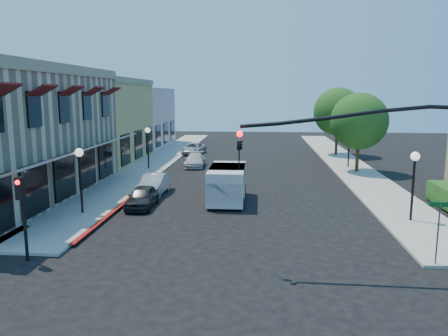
# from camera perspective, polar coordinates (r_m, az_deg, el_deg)

# --- Properties ---
(ground) EXTENTS (120.00, 120.00, 0.00)m
(ground) POSITION_cam_1_polar(r_m,az_deg,el_deg) (15.28, 0.93, -15.01)
(ground) COLOR black
(ground) RESTS_ON ground
(sidewalk_left) EXTENTS (3.50, 50.00, 0.12)m
(sidewalk_left) POSITION_cam_1_polar(r_m,az_deg,el_deg) (42.45, -8.45, 1.03)
(sidewalk_left) COLOR gray
(sidewalk_left) RESTS_ON ground
(sidewalk_right) EXTENTS (3.50, 50.00, 0.12)m
(sidewalk_right) POSITION_cam_1_polar(r_m,az_deg,el_deg) (42.07, 15.44, 0.71)
(sidewalk_right) COLOR gray
(sidewalk_right) RESTS_ON ground
(curb_red_strip) EXTENTS (0.25, 10.00, 0.06)m
(curb_red_strip) POSITION_cam_1_polar(r_m,az_deg,el_deg) (24.07, -14.45, -6.00)
(curb_red_strip) COLOR maroon
(curb_red_strip) RESTS_ON ground
(yellow_stucco_building) EXTENTS (10.00, 12.00, 7.60)m
(yellow_stucco_building) POSITION_cam_1_polar(r_m,az_deg,el_deg) (43.18, -17.68, 5.82)
(yellow_stucco_building) COLOR tan
(yellow_stucco_building) RESTS_ON ground
(pink_stucco_building) EXTENTS (10.00, 12.00, 7.00)m
(pink_stucco_building) POSITION_cam_1_polar(r_m,az_deg,el_deg) (54.46, -12.86, 6.43)
(pink_stucco_building) COLOR beige
(pink_stucco_building) RESTS_ON ground
(street_tree_a) EXTENTS (4.56, 4.56, 6.48)m
(street_tree_a) POSITION_cam_1_polar(r_m,az_deg,el_deg) (36.77, 17.23, 5.86)
(street_tree_a) COLOR #3A2817
(street_tree_a) RESTS_ON ground
(street_tree_b) EXTENTS (4.94, 4.94, 7.02)m
(street_tree_b) POSITION_cam_1_polar(r_m,az_deg,el_deg) (46.56, 14.63, 7.13)
(street_tree_b) COLOR #3A2817
(street_tree_b) RESTS_ON ground
(signal_mast_arm) EXTENTS (8.01, 0.39, 6.00)m
(signal_mast_arm) POSITION_cam_1_polar(r_m,az_deg,el_deg) (16.29, 22.38, 0.84)
(signal_mast_arm) COLOR black
(signal_mast_arm) RESTS_ON ground
(secondary_signal) EXTENTS (0.28, 0.42, 3.32)m
(secondary_signal) POSITION_cam_1_polar(r_m,az_deg,el_deg) (18.13, -24.90, -4.19)
(secondary_signal) COLOR black
(secondary_signal) RESTS_ON ground
(street_name_sign) EXTENTS (0.80, 0.06, 2.50)m
(street_name_sign) POSITION_cam_1_polar(r_m,az_deg,el_deg) (17.97, 26.24, -6.45)
(street_name_sign) COLOR #595B5E
(street_name_sign) RESTS_ON ground
(lamppost_left_near) EXTENTS (0.44, 0.44, 3.57)m
(lamppost_left_near) POSITION_cam_1_polar(r_m,az_deg,el_deg) (24.07, -18.32, 0.48)
(lamppost_left_near) COLOR black
(lamppost_left_near) RESTS_ON ground
(lamppost_left_far) EXTENTS (0.44, 0.44, 3.57)m
(lamppost_left_far) POSITION_cam_1_polar(r_m,az_deg,el_deg) (37.25, -9.92, 3.94)
(lamppost_left_far) COLOR black
(lamppost_left_far) RESTS_ON ground
(lamppost_right_near) EXTENTS (0.44, 0.44, 3.57)m
(lamppost_right_near) POSITION_cam_1_polar(r_m,az_deg,el_deg) (23.42, 23.60, -0.09)
(lamppost_right_near) COLOR black
(lamppost_right_near) RESTS_ON ground
(lamppost_right_far) EXTENTS (0.44, 0.44, 3.57)m
(lamppost_right_far) POSITION_cam_1_polar(r_m,az_deg,el_deg) (38.78, 16.06, 3.93)
(lamppost_right_far) COLOR black
(lamppost_right_far) RESTS_ON ground
(white_van) EXTENTS (2.12, 4.74, 2.10)m
(white_van) POSITION_cam_1_polar(r_m,az_deg,el_deg) (25.89, 0.42, -1.82)
(white_van) COLOR silver
(white_van) RESTS_ON ground
(parked_car_a) EXTENTS (1.48, 3.54, 1.20)m
(parked_car_a) POSITION_cam_1_polar(r_m,az_deg,el_deg) (25.23, -10.63, -3.73)
(parked_car_a) COLOR black
(parked_car_a) RESTS_ON ground
(parked_car_b) EXTENTS (1.48, 3.98, 1.30)m
(parked_car_b) POSITION_cam_1_polar(r_m,az_deg,el_deg) (28.27, -9.13, -2.13)
(parked_car_b) COLOR silver
(parked_car_b) RESTS_ON ground
(parked_car_c) EXTENTS (1.85, 4.10, 1.17)m
(parked_car_c) POSITION_cam_1_polar(r_m,az_deg,el_deg) (38.54, -3.82, 1.03)
(parked_car_c) COLOR #BBBAB8
(parked_car_c) RESTS_ON ground
(parked_car_d) EXTENTS (2.39, 4.37, 1.16)m
(parked_car_d) POSITION_cam_1_polar(r_m,az_deg,el_deg) (46.76, -4.03, 2.56)
(parked_car_d) COLOR #B8BBBE
(parked_car_d) RESTS_ON ground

